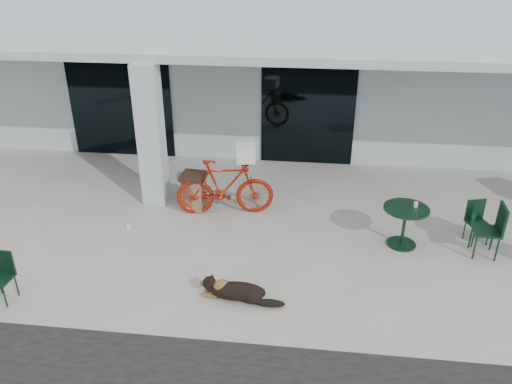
# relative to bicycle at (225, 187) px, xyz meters

# --- Properties ---
(ground) EXTENTS (80.00, 80.00, 0.00)m
(ground) POSITION_rel_bicycle_xyz_m (-0.16, -1.90, -0.63)
(ground) COLOR #B3B1A9
(ground) RESTS_ON ground
(building) EXTENTS (22.00, 7.00, 4.50)m
(building) POSITION_rel_bicycle_xyz_m (-0.16, 6.60, 1.62)
(building) COLOR silver
(building) RESTS_ON ground
(storefront_glass_left) EXTENTS (2.80, 0.06, 2.70)m
(storefront_glass_left) POSITION_rel_bicycle_xyz_m (-3.36, 3.08, 0.72)
(storefront_glass_left) COLOR black
(storefront_glass_left) RESTS_ON ground
(storefront_glass_right) EXTENTS (2.40, 0.06, 2.70)m
(storefront_glass_right) POSITION_rel_bicycle_xyz_m (1.64, 3.08, 0.72)
(storefront_glass_right) COLOR black
(storefront_glass_right) RESTS_ON ground
(column) EXTENTS (0.50, 0.50, 3.12)m
(column) POSITION_rel_bicycle_xyz_m (-1.66, 0.40, 0.93)
(column) COLOR silver
(column) RESTS_ON ground
(overhang) EXTENTS (22.00, 2.80, 0.18)m
(overhang) POSITION_rel_bicycle_xyz_m (-0.16, 1.70, 2.58)
(overhang) COLOR silver
(overhang) RESTS_ON column
(bicycle) EXTENTS (2.15, 0.93, 1.25)m
(bicycle) POSITION_rel_bicycle_xyz_m (0.00, 0.00, 0.00)
(bicycle) COLOR #991E0C
(bicycle) RESTS_ON ground
(laundry_basket) EXTENTS (0.46, 0.57, 0.31)m
(laundry_basket) POSITION_rel_bicycle_xyz_m (0.44, 0.08, 0.78)
(laundry_basket) COLOR white
(laundry_basket) RESTS_ON bicycle
(dog) EXTENTS (1.10, 0.47, 0.36)m
(dog) POSITION_rel_bicycle_xyz_m (0.71, -2.89, -0.45)
(dog) COLOR black
(dog) RESTS_ON ground
(cup_near_dog) EXTENTS (0.08, 0.08, 0.09)m
(cup_near_dog) POSITION_rel_bicycle_xyz_m (-1.87, -0.90, -0.58)
(cup_near_dog) COLOR white
(cup_near_dog) RESTS_ON ground
(cafe_table_far) EXTENTS (1.06, 1.06, 0.81)m
(cafe_table_far) POSITION_rel_bicycle_xyz_m (3.63, -0.86, -0.22)
(cafe_table_far) COLOR #123421
(cafe_table_far) RESTS_ON ground
(cafe_chair_far_a) EXTENTS (0.49, 0.52, 0.85)m
(cafe_chair_far_a) POSITION_rel_bicycle_xyz_m (5.07, -0.59, -0.20)
(cafe_chair_far_a) COLOR #123421
(cafe_chair_far_a) RESTS_ON ground
(cafe_chair_far_b) EXTENTS (0.55, 0.51, 1.05)m
(cafe_chair_far_b) POSITION_rel_bicycle_xyz_m (5.08, -1.03, -0.10)
(cafe_chair_far_b) COLOR #123421
(cafe_chair_far_b) RESTS_ON ground
(cup_on_table) EXTENTS (0.09, 0.09, 0.10)m
(cup_on_table) POSITION_rel_bicycle_xyz_m (3.80, -0.80, 0.23)
(cup_on_table) COLOR white
(cup_on_table) RESTS_ON cafe_table_far
(trash_receptacle) EXTENTS (0.54, 0.54, 0.85)m
(trash_receptacle) POSITION_rel_bicycle_xyz_m (-0.71, 0.10, -0.20)
(trash_receptacle) COLOR #865B45
(trash_receptacle) RESTS_ON ground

